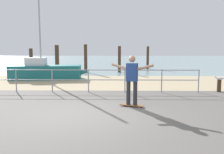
{
  "coord_description": "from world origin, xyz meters",
  "views": [
    {
      "loc": [
        0.85,
        -6.79,
        1.95
      ],
      "look_at": [
        0.68,
        2.0,
        0.9
      ],
      "focal_mm": 37.67,
      "sensor_mm": 36.0,
      "label": 1
    }
  ],
  "objects_px": {
    "skateboard": "(132,105)",
    "bollard_short": "(219,86)",
    "sailboat": "(48,71)",
    "skateboarder": "(132,77)",
    "seagull": "(219,78)"
  },
  "relations": [
    {
      "from": "sailboat",
      "to": "skateboard",
      "type": "bearing_deg",
      "value": -55.77
    },
    {
      "from": "sailboat",
      "to": "skateboarder",
      "type": "height_order",
      "value": "sailboat"
    },
    {
      "from": "sailboat",
      "to": "skateboarder",
      "type": "distance_m",
      "value": 8.71
    },
    {
      "from": "skateboarder",
      "to": "seagull",
      "type": "xyz_separation_m",
      "value": [
        4.12,
        2.85,
        -0.38
      ]
    },
    {
      "from": "skateboard",
      "to": "bollard_short",
      "type": "bearing_deg",
      "value": 34.45
    },
    {
      "from": "seagull",
      "to": "skateboard",
      "type": "bearing_deg",
      "value": -145.36
    },
    {
      "from": "bollard_short",
      "to": "seagull",
      "type": "distance_m",
      "value": 0.36
    },
    {
      "from": "skateboard",
      "to": "seagull",
      "type": "distance_m",
      "value": 5.04
    },
    {
      "from": "sailboat",
      "to": "bollard_short",
      "type": "relative_size",
      "value": 10.32
    },
    {
      "from": "sailboat",
      "to": "seagull",
      "type": "distance_m",
      "value": 10.01
    },
    {
      "from": "sailboat",
      "to": "skateboarder",
      "type": "relative_size",
      "value": 3.51
    },
    {
      "from": "sailboat",
      "to": "bollard_short",
      "type": "distance_m",
      "value": 10.02
    },
    {
      "from": "skateboard",
      "to": "seagull",
      "type": "xyz_separation_m",
      "value": [
        4.12,
        2.85,
        0.57
      ]
    },
    {
      "from": "sailboat",
      "to": "skateboarder",
      "type": "xyz_separation_m",
      "value": [
        4.89,
        -7.19,
        0.49
      ]
    },
    {
      "from": "skateboard",
      "to": "skateboarder",
      "type": "height_order",
      "value": "skateboarder"
    }
  ]
}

